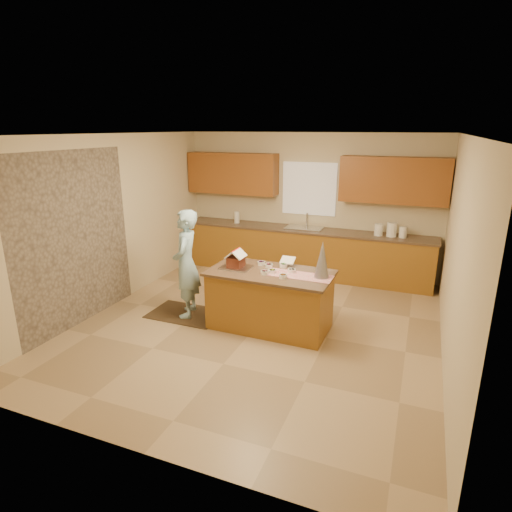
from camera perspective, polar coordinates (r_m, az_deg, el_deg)
name	(u,v)px	position (r m, az deg, el deg)	size (l,w,h in m)	color
floor	(257,325)	(6.30, 0.17, -9.33)	(5.50, 5.50, 0.00)	tan
ceiling	(257,134)	(5.65, 0.20, 16.04)	(5.50, 5.50, 0.00)	silver
wall_back	(309,204)	(8.39, 7.15, 6.95)	(5.50, 5.50, 0.00)	beige
wall_front	(131,316)	(3.56, -16.47, -7.70)	(5.50, 5.50, 0.00)	beige
wall_left	(111,222)	(7.11, -18.95, 4.35)	(5.50, 5.50, 0.00)	beige
wall_right	(456,256)	(5.47, 25.36, -0.01)	(5.50, 5.50, 0.00)	beige
stone_accent	(75,240)	(6.55, -23.21, 1.97)	(2.50, 2.50, 0.00)	gray
window_curtain	(309,189)	(8.32, 7.17, 8.95)	(1.05, 0.03, 1.00)	white
back_counter_base	(303,253)	(8.32, 6.39, 0.44)	(4.80, 0.60, 0.88)	brown
back_counter_top	(304,230)	(8.20, 6.50, 3.52)	(4.85, 0.63, 0.04)	brown
upper_cabinet_left	(233,173)	(8.67, -3.16, 11.04)	(1.85, 0.35, 0.80)	brown
upper_cabinet_right	(394,180)	(7.89, 18.05, 9.67)	(1.85, 0.35, 0.80)	brown
sink	(304,230)	(8.20, 6.49, 3.46)	(0.70, 0.45, 0.12)	silver
faucet	(307,220)	(8.33, 6.86, 4.86)	(0.03, 0.03, 0.28)	silver
island_base	(270,301)	(6.10, 1.88, -6.06)	(1.66, 0.83, 0.81)	brown
island_top	(270,273)	(5.95, 1.92, -2.29)	(1.74, 0.90, 0.04)	brown
table_runner	(299,275)	(5.82, 5.76, -2.60)	(0.92, 0.33, 0.01)	#A80C20
baking_tray	(236,267)	(6.09, -2.70, -1.55)	(0.42, 0.31, 0.02)	silver
cookbook	(288,260)	(6.19, 4.29, -0.57)	(0.20, 0.02, 0.17)	white
tinsel_tree	(322,259)	(5.70, 8.89, -0.46)	(0.20, 0.20, 0.51)	#A8AAB4
rug	(186,314)	(6.74, -9.41, -7.67)	(1.11, 0.72, 0.01)	black
boy	(186,264)	(6.42, -9.38, -1.05)	(0.60, 0.39, 1.64)	#95C0D4
canister_a	(379,230)	(7.93, 16.17, 3.43)	(0.15, 0.15, 0.21)	white
canister_b	(392,230)	(7.91, 17.80, 3.40)	(0.17, 0.17, 0.25)	white
canister_c	(403,232)	(7.91, 19.17, 3.05)	(0.13, 0.13, 0.19)	white
paper_towel	(237,217)	(8.64, -2.59, 5.22)	(0.11, 0.11, 0.23)	white
gingerbread_house	(236,260)	(6.05, -2.72, -0.57)	(0.26, 0.26, 0.26)	#562416
candy_bowls	(275,269)	(5.97, 2.57, -1.78)	(0.62, 0.55, 0.05)	#E82872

